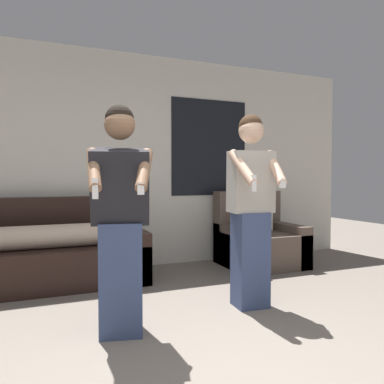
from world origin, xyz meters
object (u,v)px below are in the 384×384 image
at_px(armchair, 259,241).
at_px(person_right, 251,208).
at_px(couch, 47,255).
at_px(person_left, 121,219).

distance_m(armchair, person_right, 1.71).
height_order(couch, person_right, person_right).
distance_m(couch, person_right, 2.23).
bearing_deg(armchair, person_left, -144.54).
relative_size(couch, person_right, 1.21).
relative_size(couch, person_left, 1.23).
distance_m(couch, armchair, 2.57).
height_order(couch, armchair, armchair).
height_order(armchair, person_right, person_right).
relative_size(person_left, person_right, 0.98).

